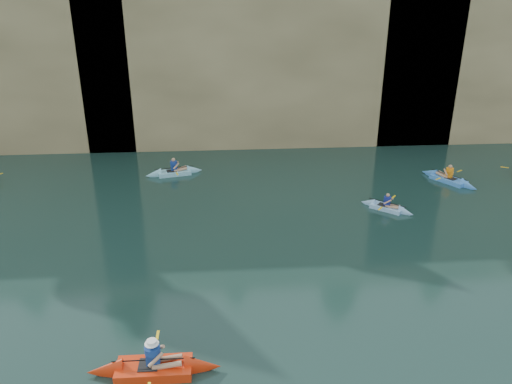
{
  "coord_description": "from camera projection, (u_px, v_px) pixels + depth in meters",
  "views": [
    {
      "loc": [
        -1.55,
        -10.11,
        10.23
      ],
      "look_at": [
        -0.26,
        7.01,
        3.0
      ],
      "focal_mm": 35.0,
      "sensor_mm": 36.0,
      "label": 1
    }
  ],
  "objects": [
    {
      "name": "sea_cave_east",
      "position": [
        392.0,
        112.0,
        33.36
      ],
      "size": [
        5.0,
        1.0,
        4.5
      ],
      "primitive_type": "cube",
      "color": "black",
      "rests_on": "ground"
    },
    {
      "name": "cliff_slab_center",
      "position": [
        273.0,
        59.0,
        32.06
      ],
      "size": [
        24.0,
        2.4,
        11.4
      ],
      "primitive_type": "cube",
      "color": "tan",
      "rests_on": "ground"
    },
    {
      "name": "kayaker_ltblue_mid",
      "position": [
        174.0,
        172.0,
        28.67
      ],
      "size": [
        3.37,
        2.41,
        1.25
      ],
      "rotation": [
        0.0,
        0.0,
        0.24
      ],
      "color": "#83C8DB",
      "rests_on": "ground"
    },
    {
      "name": "kayaker_ltblue_near",
      "position": [
        387.0,
        207.0,
        24.26
      ],
      "size": [
        2.48,
        2.22,
        1.06
      ],
      "rotation": [
        0.0,
        0.0,
        -0.7
      ],
      "color": "#89BAE6",
      "rests_on": "ground"
    },
    {
      "name": "main_kayaker",
      "position": [
        154.0,
        368.0,
        14.07
      ],
      "size": [
        3.77,
        2.54,
        1.41
      ],
      "rotation": [
        0.0,
        0.0,
        -0.01
      ],
      "color": "red",
      "rests_on": "ground"
    },
    {
      "name": "sea_cave_center",
      "position": [
        182.0,
        125.0,
        32.64
      ],
      "size": [
        3.5,
        1.0,
        3.2
      ],
      "primitive_type": "cube",
      "color": "black",
      "rests_on": "ground"
    },
    {
      "name": "kayaker_blue_east",
      "position": [
        448.0,
        179.0,
        27.65
      ],
      "size": [
        2.5,
        3.33,
        1.24
      ],
      "rotation": [
        0.0,
        0.0,
        2.14
      ],
      "color": "#4187DE",
      "rests_on": "ground"
    },
    {
      "name": "cliff",
      "position": [
        237.0,
        41.0,
        38.6
      ],
      "size": [
        70.0,
        16.0,
        12.0
      ],
      "primitive_type": "cube",
      "color": "tan",
      "rests_on": "ground"
    }
  ]
}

